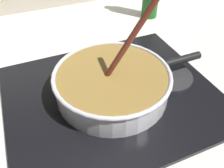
# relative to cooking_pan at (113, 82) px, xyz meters

# --- Properties ---
(ground) EXTENTS (2.40, 1.60, 0.04)m
(ground) POSITION_rel_cooking_pan_xyz_m (-0.05, -0.13, -0.07)
(ground) COLOR beige
(hob_plate) EXTENTS (0.56, 0.48, 0.01)m
(hob_plate) POSITION_rel_cooking_pan_xyz_m (-0.00, 0.00, -0.05)
(hob_plate) COLOR black
(hob_plate) RESTS_ON ground
(burner_ring) EXTENTS (0.18, 0.18, 0.01)m
(burner_ring) POSITION_rel_cooking_pan_xyz_m (-0.00, 0.00, -0.04)
(burner_ring) COLOR #592D0C
(burner_ring) RESTS_ON hob_plate
(spare_burner) EXTENTS (0.14, 0.14, 0.01)m
(spare_burner) POSITION_rel_cooking_pan_xyz_m (0.18, 0.00, -0.04)
(spare_burner) COLOR #262628
(spare_burner) RESTS_ON hob_plate
(cooking_pan) EXTENTS (0.43, 0.31, 0.32)m
(cooking_pan) POSITION_rel_cooking_pan_xyz_m (0.00, 0.00, 0.00)
(cooking_pan) COLOR silver
(cooking_pan) RESTS_ON hob_plate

